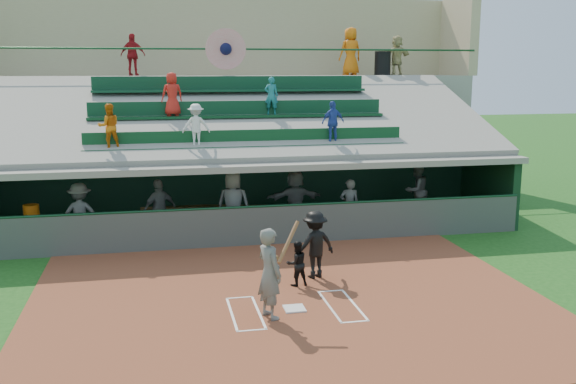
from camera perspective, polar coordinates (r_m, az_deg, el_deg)
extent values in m
plane|color=#184914|center=(13.49, 0.57, -10.45)|extent=(100.00, 100.00, 0.00)
cube|color=brown|center=(13.94, 0.13, -9.67)|extent=(11.00, 9.00, 0.02)
cube|color=silver|center=(13.47, 0.57, -10.31)|extent=(0.43, 0.43, 0.03)
cube|color=white|center=(13.35, -2.63, -10.59)|extent=(0.05, 1.80, 0.01)
cube|color=silver|center=(13.65, 3.70, -10.10)|extent=(0.05, 1.80, 0.01)
cube|color=white|center=(13.28, -5.02, -10.74)|extent=(0.05, 1.80, 0.01)
cube|color=white|center=(13.80, 5.93, -9.90)|extent=(0.05, 1.80, 0.01)
cube|color=white|center=(14.15, -4.33, -9.34)|extent=(0.60, 0.05, 0.01)
cube|color=white|center=(14.53, 3.80, -8.77)|extent=(0.60, 0.05, 0.01)
cube|color=white|center=(12.49, -3.23, -12.17)|extent=(0.60, 0.05, 0.01)
cube|color=white|center=(12.92, 5.97, -11.39)|extent=(0.60, 0.05, 0.01)
cube|color=gray|center=(19.82, -3.60, -3.36)|extent=(16.00, 3.50, 0.04)
cube|color=gray|center=(26.03, -5.79, 5.16)|extent=(20.00, 3.00, 4.60)
cube|color=#484D48|center=(18.01, -2.82, -3.08)|extent=(16.00, 0.06, 1.10)
cylinder|color=#123A21|center=(17.88, -2.84, -1.31)|extent=(16.00, 0.08, 0.08)
cube|color=black|center=(21.28, -4.31, 0.61)|extent=(16.00, 0.25, 2.20)
cube|color=black|center=(22.14, 17.32, 0.55)|extent=(0.25, 3.50, 2.20)
cube|color=gray|center=(19.39, -3.68, 2.89)|extent=(16.40, 3.90, 0.18)
cube|color=gray|center=(22.98, -4.88, 1.51)|extent=(16.40, 3.50, 2.30)
cube|color=gray|center=(24.45, -5.39, 4.79)|extent=(16.40, 0.30, 4.60)
cube|color=gray|center=(21.08, -4.43, 6.95)|extent=(16.40, 6.51, 2.37)
cube|color=#0D3C1F|center=(18.79, -3.45, 4.02)|extent=(9.40, 0.42, 0.08)
cube|color=#0D3B1C|center=(18.96, -3.55, 4.87)|extent=(9.40, 0.06, 0.45)
cube|color=#0C361A|center=(20.59, -4.25, 6.72)|extent=(9.40, 0.42, 0.08)
cube|color=#0C361F|center=(20.77, -4.33, 7.48)|extent=(9.40, 0.06, 0.45)
cube|color=#0C3720|center=(22.43, -4.93, 8.98)|extent=(9.40, 0.42, 0.08)
cube|color=#0C361F|center=(22.62, -5.00, 9.66)|extent=(9.40, 0.06, 0.45)
imported|color=#C8610B|center=(18.67, -15.63, 5.65)|extent=(0.70, 0.60, 1.26)
imported|color=silver|center=(18.67, -8.17, 5.89)|extent=(0.81, 0.48, 1.22)
imported|color=#2843A0|center=(19.35, 4.01, 6.22)|extent=(0.79, 0.48, 1.26)
imported|color=red|center=(20.48, -10.27, 8.56)|extent=(0.74, 0.57, 1.35)
imported|color=#196A71|center=(20.81, -1.49, 8.56)|extent=(0.50, 0.39, 1.20)
cylinder|color=#133E20|center=(24.42, -5.56, 12.54)|extent=(20.00, 0.07, 0.07)
cylinder|color=red|center=(24.40, -5.56, 12.54)|extent=(1.50, 0.06, 1.50)
sphere|color=#0D0E34|center=(24.37, -5.55, 12.54)|extent=(0.44, 0.44, 0.44)
cube|color=tan|center=(27.42, -6.29, 13.61)|extent=(20.00, 0.40, 3.20)
cube|color=tan|center=(28.74, 14.86, 13.20)|extent=(0.40, 3.00, 3.20)
imported|color=#52544F|center=(12.77, -1.65, -7.22)|extent=(0.67, 0.79, 1.84)
cylinder|color=brown|center=(12.50, 0.03, -4.46)|extent=(0.56, 0.54, 0.75)
sphere|color=olive|center=(12.70, -1.08, -5.86)|extent=(0.10, 0.10, 0.10)
imported|color=black|center=(14.71, 0.78, -6.37)|extent=(0.58, 0.49, 1.04)
imported|color=black|center=(15.20, 2.40, -4.68)|extent=(1.17, 0.87, 1.61)
cube|color=brown|center=(20.84, -4.15, -1.91)|extent=(15.77, 4.07, 0.48)
cube|color=white|center=(19.37, -21.86, -3.32)|extent=(0.90, 0.73, 0.72)
cylinder|color=orange|center=(19.20, -21.85, -1.68)|extent=(0.43, 0.43, 0.43)
imported|color=#565954|center=(18.85, -17.99, -1.85)|extent=(1.13, 0.66, 1.74)
imported|color=#585A55|center=(18.82, -11.33, -1.52)|extent=(1.11, 0.87, 1.76)
imported|color=#555752|center=(18.66, -4.87, -1.10)|extent=(1.11, 0.88, 1.98)
imported|color=#5A5D58|center=(19.60, 0.63, -0.67)|extent=(1.73, 0.61, 1.84)
imported|color=#535651|center=(19.43, 5.48, -1.18)|extent=(0.65, 0.49, 1.61)
imported|color=#555752|center=(21.37, 11.34, 0.14)|extent=(1.12, 1.02, 1.88)
cylinder|color=black|center=(26.34, 8.40, 11.22)|extent=(0.64, 0.64, 0.96)
imported|color=#A61318|center=(25.43, -13.62, 11.76)|extent=(1.00, 0.60, 1.59)
imported|color=orange|center=(26.61, 5.58, 12.32)|extent=(1.03, 0.77, 1.92)
imported|color=tan|center=(26.56, 9.64, 11.87)|extent=(1.55, 0.93, 1.59)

